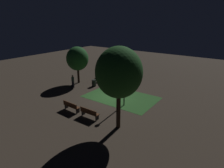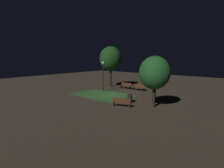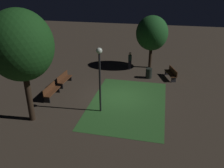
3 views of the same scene
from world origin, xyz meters
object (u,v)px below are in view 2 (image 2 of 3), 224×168
(bench_corner, at_px, (139,87))
(tree_right_canopy, at_px, (111,59))
(bench_near_trees, at_px, (126,86))
(pedestrian, at_px, (154,94))
(lamp_post_plaza_east, at_px, (103,71))
(trash_bin, at_px, (130,99))
(tree_lawn_side, at_px, (155,73))
(bench_by_lamp, at_px, (121,102))

(bench_corner, distance_m, tree_right_canopy, 6.54)
(bench_near_trees, bearing_deg, bench_corner, 180.00)
(pedestrian, bearing_deg, lamp_post_plaza_east, -4.85)
(bench_corner, bearing_deg, trash_bin, 113.48)
(tree_lawn_side, bearing_deg, bench_corner, -49.51)
(tree_lawn_side, bearing_deg, bench_near_trees, -39.57)
(bench_corner, distance_m, bench_by_lamp, 8.87)
(bench_corner, bearing_deg, bench_near_trees, -0.00)
(bench_by_lamp, relative_size, trash_bin, 2.19)
(bench_by_lamp, height_order, trash_bin, bench_by_lamp)
(tree_right_canopy, distance_m, tree_lawn_side, 12.33)
(bench_by_lamp, xyz_separation_m, pedestrian, (-1.50, -3.75, 0.37))
(bench_near_trees, relative_size, tree_right_canopy, 0.28)
(bench_near_trees, xyz_separation_m, bench_by_lamp, (-5.36, 8.31, 0.00))
(bench_by_lamp, distance_m, tree_lawn_side, 4.11)
(bench_corner, height_order, trash_bin, bench_corner)
(tree_lawn_side, distance_m, pedestrian, 3.11)
(bench_by_lamp, xyz_separation_m, trash_bin, (0.29, -1.85, -0.06))
(tree_lawn_side, distance_m, lamp_post_plaza_east, 9.13)
(bench_near_trees, xyz_separation_m, trash_bin, (-5.07, 6.46, -0.06))
(bench_corner, distance_m, lamp_post_plaza_east, 5.65)
(tree_right_canopy, distance_m, lamp_post_plaza_east, 4.45)
(pedestrian, bearing_deg, tree_lawn_side, 114.78)
(tree_lawn_side, height_order, trash_bin, tree_lawn_side)
(pedestrian, bearing_deg, trash_bin, 46.55)
(bench_near_trees, bearing_deg, tree_lawn_side, 140.43)
(bench_corner, height_order, tree_lawn_side, tree_lawn_side)
(bench_near_trees, distance_m, bench_by_lamp, 9.89)
(bench_near_trees, xyz_separation_m, lamp_post_plaza_east, (1.08, 3.89, 2.36))
(bench_corner, relative_size, tree_right_canopy, 0.28)
(trash_bin, distance_m, pedestrian, 2.64)
(bench_corner, bearing_deg, bench_by_lamp, 110.44)
(pedestrian, bearing_deg, bench_near_trees, -33.61)
(bench_corner, distance_m, trash_bin, 7.04)
(trash_bin, bearing_deg, bench_near_trees, -51.85)
(bench_near_trees, xyz_separation_m, tree_lawn_side, (-7.70, 6.36, 2.77))
(bench_by_lamp, distance_m, trash_bin, 1.88)
(lamp_post_plaza_east, distance_m, pedestrian, 8.22)
(bench_corner, relative_size, bench_by_lamp, 0.98)
(bench_by_lamp, bearing_deg, pedestrian, -111.85)
(bench_near_trees, distance_m, pedestrian, 8.25)
(tree_right_canopy, distance_m, pedestrian, 11.31)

